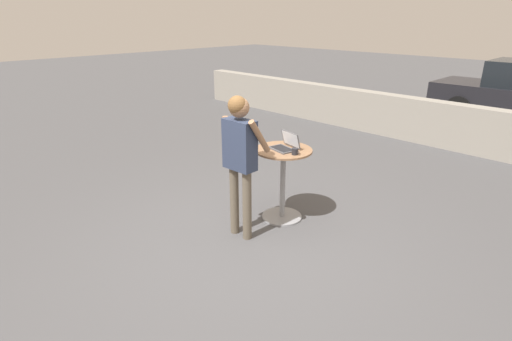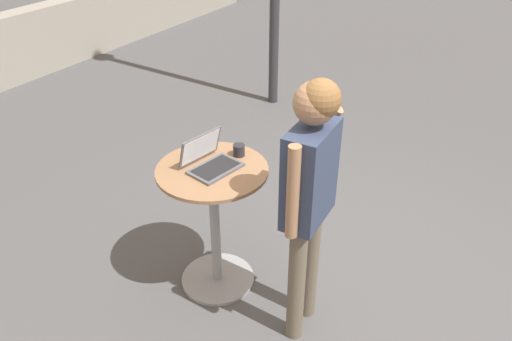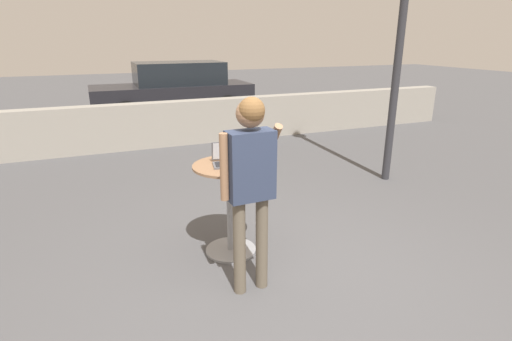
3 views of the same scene
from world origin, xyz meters
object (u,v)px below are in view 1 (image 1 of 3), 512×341
(cafe_table, at_px, (283,176))
(standing_person, at_px, (240,149))
(coffee_mug, at_px, (295,151))
(laptop, at_px, (285,145))

(cafe_table, xyz_separation_m, standing_person, (-0.05, -0.72, 0.53))
(coffee_mug, xyz_separation_m, standing_person, (-0.29, -0.66, 0.11))
(standing_person, bearing_deg, laptop, 85.25)
(standing_person, bearing_deg, coffee_mug, 66.28)
(cafe_table, distance_m, laptop, 0.42)
(laptop, distance_m, standing_person, 0.75)
(cafe_table, bearing_deg, laptop, 63.93)
(cafe_table, xyz_separation_m, coffee_mug, (0.24, -0.06, 0.41))
(laptop, relative_size, standing_person, 0.22)
(laptop, height_order, coffee_mug, laptop)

